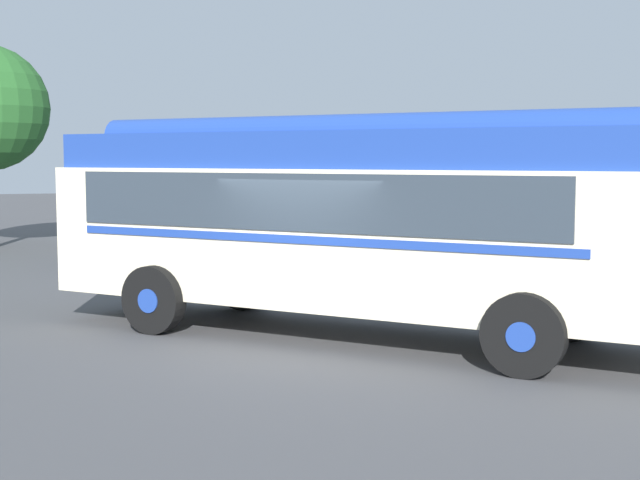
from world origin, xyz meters
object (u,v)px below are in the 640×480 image
(vintage_bus, at_px, (353,217))
(car_near_left, at_px, (138,231))
(car_mid_right, at_px, (332,223))
(car_mid_left, at_px, (236,228))

(vintage_bus, bearing_deg, car_near_left, 98.74)
(vintage_bus, distance_m, car_mid_right, 12.84)
(car_near_left, distance_m, car_mid_left, 2.73)
(car_mid_right, bearing_deg, car_near_left, -172.64)
(vintage_bus, height_order, car_mid_left, vintage_bus)
(car_near_left, bearing_deg, car_mid_right, 7.36)
(car_mid_left, bearing_deg, car_mid_right, 13.61)
(car_mid_left, height_order, car_mid_right, same)
(vintage_bus, relative_size, car_mid_right, 2.09)
(car_near_left, xyz_separation_m, car_mid_right, (5.89, 0.76, 0.00))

